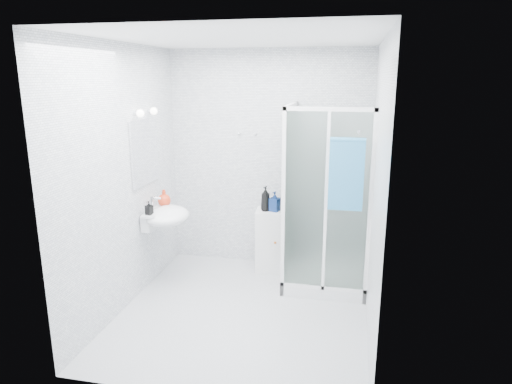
% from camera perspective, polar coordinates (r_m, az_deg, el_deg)
% --- Properties ---
extents(room, '(2.40, 2.60, 2.60)m').
position_cam_1_polar(room, '(4.24, -1.65, 0.86)').
color(room, silver).
rests_on(room, ground).
extents(shower_enclosure, '(0.90, 0.95, 2.00)m').
position_cam_1_polar(shower_enclosure, '(5.12, 7.83, -6.87)').
color(shower_enclosure, silver).
rests_on(shower_enclosure, ground).
extents(wall_basin, '(0.46, 0.56, 0.35)m').
position_cam_1_polar(wall_basin, '(5.09, -11.25, -2.99)').
color(wall_basin, silver).
rests_on(wall_basin, ground).
extents(mirror, '(0.02, 0.60, 0.70)m').
position_cam_1_polar(mirror, '(5.01, -13.74, 4.88)').
color(mirror, white).
rests_on(mirror, room).
extents(vanity_lights, '(0.10, 0.40, 0.08)m').
position_cam_1_polar(vanity_lights, '(4.95, -13.50, 9.68)').
color(vanity_lights, silver).
rests_on(vanity_lights, room).
extents(wall_hooks, '(0.23, 0.06, 0.03)m').
position_cam_1_polar(wall_hooks, '(5.44, -1.10, 7.27)').
color(wall_hooks, silver).
rests_on(wall_hooks, room).
extents(storage_cabinet, '(0.34, 0.35, 0.75)m').
position_cam_1_polar(storage_cabinet, '(5.49, 1.67, -6.07)').
color(storage_cabinet, white).
rests_on(storage_cabinet, ground).
extents(hand_towel, '(0.33, 0.05, 0.71)m').
position_cam_1_polar(hand_towel, '(4.46, 11.23, 2.37)').
color(hand_towel, teal).
rests_on(hand_towel, shower_enclosure).
extents(shampoo_bottle_a, '(0.14, 0.14, 0.29)m').
position_cam_1_polar(shampoo_bottle_a, '(5.31, 1.20, -0.84)').
color(shampoo_bottle_a, black).
rests_on(shampoo_bottle_a, storage_cabinet).
extents(shampoo_bottle_b, '(0.13, 0.13, 0.23)m').
position_cam_1_polar(shampoo_bottle_b, '(5.31, 2.36, -1.18)').
color(shampoo_bottle_b, navy).
rests_on(shampoo_bottle_b, storage_cabinet).
extents(soap_dispenser_orange, '(0.17, 0.17, 0.19)m').
position_cam_1_polar(soap_dispenser_orange, '(5.23, -11.41, -0.71)').
color(soap_dispenser_orange, red).
rests_on(soap_dispenser_orange, wall_basin).
extents(soap_dispenser_black, '(0.08, 0.08, 0.15)m').
position_cam_1_polar(soap_dispenser_black, '(4.94, -13.23, -1.93)').
color(soap_dispenser_black, black).
rests_on(soap_dispenser_black, wall_basin).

